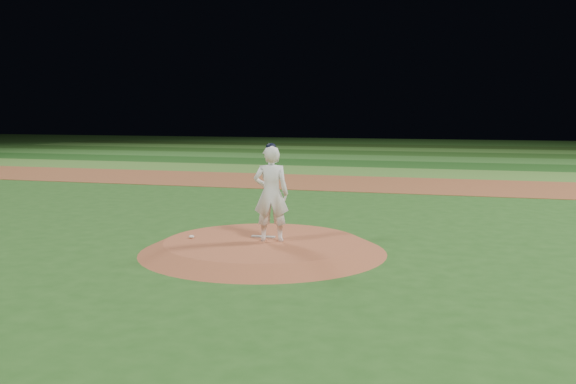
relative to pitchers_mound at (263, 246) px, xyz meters
The scene contains 12 objects.
ground 0.12m from the pitchers_mound, ahead, with size 120.00×120.00×0.00m, color #24541B.
infield_dirt_band 14.00m from the pitchers_mound, 90.00° to the left, with size 70.00×6.00×0.02m, color brown.
outfield_stripe_0 19.50m from the pitchers_mound, 90.00° to the left, with size 70.00×5.00×0.02m, color #45792C.
outfield_stripe_1 24.50m from the pitchers_mound, 90.00° to the left, with size 70.00×5.00×0.02m, color #1A4817.
outfield_stripe_2 29.50m from the pitchers_mound, 90.00° to the left, with size 70.00×5.00×0.02m, color #306926.
outfield_stripe_3 34.50m from the pitchers_mound, 90.00° to the left, with size 70.00×5.00×0.02m, color #204A17.
outfield_stripe_4 39.50m from the pitchers_mound, 90.00° to the left, with size 70.00×5.00×0.02m, color #3B7229.
outfield_stripe_5 44.50m from the pitchers_mound, 90.00° to the left, with size 70.00×5.00×0.02m, color #1F4014.
pitchers_mound is the anchor object (origin of this frame).
pitching_rubber 0.41m from the pitchers_mound, 107.38° to the left, with size 0.54×0.14×0.03m, color silver.
rosin_bag 1.67m from the pitchers_mound, behind, with size 0.13×0.13×0.07m, color white.
pitcher_on_mound 1.21m from the pitchers_mound, ahead, with size 0.87×0.67×2.18m.
Camera 1 is at (4.46, -13.32, 3.12)m, focal length 40.00 mm.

